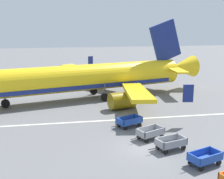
{
  "coord_description": "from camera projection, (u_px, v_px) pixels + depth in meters",
  "views": [
    {
      "loc": [
        -7.11,
        -23.77,
        10.79
      ],
      "look_at": [
        -0.84,
        11.27,
        2.8
      ],
      "focal_mm": 48.1,
      "sensor_mm": 36.0,
      "label": 1
    }
  ],
  "objects": [
    {
      "name": "baggage_cart_far_end",
      "position": [
        129.0,
        121.0,
        31.55
      ],
      "size": [
        3.54,
        2.31,
        1.07
      ],
      "color": "#234CB2",
      "rests_on": "ground"
    },
    {
      "name": "apron_stripe",
      "position": [
        124.0,
        119.0,
        34.05
      ],
      "size": [
        120.0,
        0.36,
        0.01
      ],
      "primitive_type": "cube",
      "color": "silver",
      "rests_on": "ground"
    },
    {
      "name": "baggage_cart_third_in_row",
      "position": [
        171.0,
        143.0,
        25.87
      ],
      "size": [
        3.62,
        2.04,
        1.07
      ],
      "color": "gray",
      "rests_on": "ground"
    },
    {
      "name": "baggage_cart_second_in_row",
      "position": [
        205.0,
        158.0,
        23.04
      ],
      "size": [
        3.59,
        2.17,
        1.07
      ],
      "color": "#234CB2",
      "rests_on": "ground"
    },
    {
      "name": "baggage_cart_fourth_in_row",
      "position": [
        150.0,
        133.0,
        28.28
      ],
      "size": [
        3.55,
        2.29,
        1.07
      ],
      "color": "gray",
      "rests_on": "ground"
    },
    {
      "name": "ground_plane",
      "position": [
        144.0,
        148.0,
        26.41
      ],
      "size": [
        220.0,
        220.0,
        0.0
      ],
      "primitive_type": "plane",
      "color": "slate"
    },
    {
      "name": "airplane",
      "position": [
        89.0,
        78.0,
        42.75
      ],
      "size": [
        37.23,
        30.15,
        11.34
      ],
      "color": "yellow",
      "rests_on": "ground"
    }
  ]
}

